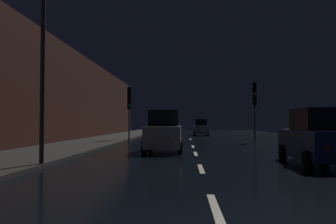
{
  "coord_description": "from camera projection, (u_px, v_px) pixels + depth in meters",
  "views": [
    {
      "loc": [
        -0.56,
        -3.08,
        1.57
      ],
      "look_at": [
        -1.4,
        13.8,
        2.12
      ],
      "focal_mm": 35.04,
      "sensor_mm": 36.0,
      "label": 1
    }
  ],
  "objects": [
    {
      "name": "streetlamp_overhead",
      "position": [
        56.0,
        39.0,
        11.43
      ],
      "size": [
        1.7,
        0.44,
        6.69
      ],
      "color": "#2D2D30",
      "rests_on": "ground"
    },
    {
      "name": "building_facade_left",
      "position": [
        56.0,
        92.0,
        24.6
      ],
      "size": [
        0.8,
        63.0,
        7.74
      ],
      "primitive_type": "cube",
      "color": "#472319",
      "rests_on": "ground"
    },
    {
      "name": "traffic_light_far_right",
      "position": [
        255.0,
        99.0,
        27.31
      ],
      "size": [
        0.34,
        0.47,
        4.92
      ],
      "rotation": [
        0.0,
        0.0,
        -1.68
      ],
      "color": "#38383A",
      "rests_on": "ground"
    },
    {
      "name": "traffic_light_far_left",
      "position": [
        129.0,
        102.0,
        28.08
      ],
      "size": [
        0.38,
        0.48,
        4.64
      ],
      "rotation": [
        0.0,
        0.0,
        -1.33
      ],
      "color": "#38383A",
      "rests_on": "ground"
    },
    {
      "name": "sidewalk_left",
      "position": [
        102.0,
        140.0,
        27.84
      ],
      "size": [
        4.4,
        84.0,
        0.15
      ],
      "primitive_type": "cube",
      "color": "#33302D",
      "rests_on": "ground"
    },
    {
      "name": "car_approaching_headlights",
      "position": [
        164.0,
        132.0,
        18.21
      ],
      "size": [
        2.06,
        4.47,
        2.25
      ],
      "rotation": [
        0.0,
        0.0,
        -1.57
      ],
      "color": "silver",
      "rests_on": "ground"
    },
    {
      "name": "car_parked_right_near",
      "position": [
        317.0,
        138.0,
        12.51
      ],
      "size": [
        1.93,
        4.19,
        2.11
      ],
      "rotation": [
        0.0,
        0.0,
        1.57
      ],
      "color": "#141E51",
      "rests_on": "ground"
    },
    {
      "name": "car_distant_taillights",
      "position": [
        201.0,
        128.0,
        40.94
      ],
      "size": [
        1.84,
        3.98,
        2.01
      ],
      "rotation": [
        0.0,
        0.0,
        1.57
      ],
      "color": "#A5A8AD",
      "rests_on": "ground"
    },
    {
      "name": "ground",
      "position": [
        191.0,
        141.0,
        27.46
      ],
      "size": [
        27.6,
        84.0,
        0.02
      ],
      "primitive_type": "cube",
      "color": "black"
    },
    {
      "name": "lane_centerline",
      "position": [
        195.0,
        152.0,
        17.2
      ],
      "size": [
        0.16,
        27.26,
        0.01
      ],
      "color": "beige",
      "rests_on": "ground"
    }
  ]
}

